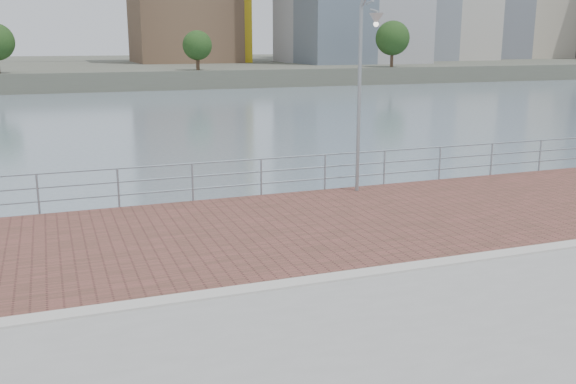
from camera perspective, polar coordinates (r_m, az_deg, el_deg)
name	(u,v)px	position (r m, az deg, el deg)	size (l,w,h in m)	color
water	(323,375)	(13.29, 3.15, -15.91)	(400.00, 400.00, 0.00)	slate
brick_lane	(265,229)	(15.61, -2.07, -3.34)	(40.00, 6.80, 0.02)	brown
curb	(325,279)	(12.42, 3.27, -7.72)	(40.00, 0.40, 0.06)	#B7B5AD
far_shore	(70,68)	(133.28, -18.83, 10.40)	(320.00, 95.00, 2.50)	#4C5142
guardrail	(227,175)	(18.61, -5.42, 1.50)	(39.06, 0.06, 1.13)	#8C9EA8
street_lamp	(366,61)	(18.81, 6.99, 11.47)	(0.40, 1.17, 5.50)	gray
shoreline_trees	(46,42)	(87.59, -20.68, 12.40)	(109.77, 5.16, 6.88)	#473323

